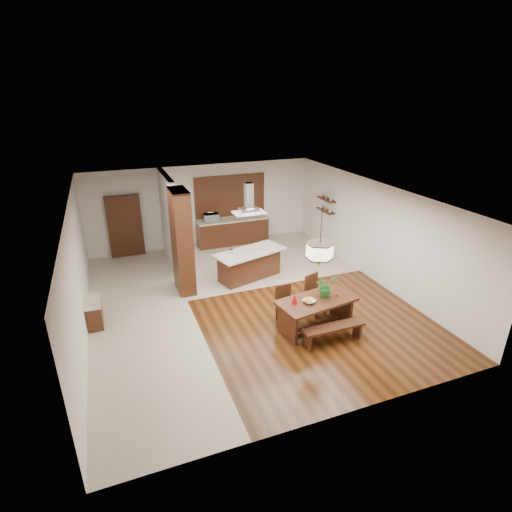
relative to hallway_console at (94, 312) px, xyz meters
name	(u,v)px	position (x,y,z in m)	size (l,w,h in m)	color
room_shell	(245,228)	(3.81, -0.20, 1.75)	(9.00, 9.04, 2.92)	#371B0A
tile_hallway	(142,319)	(1.06, -0.20, -0.31)	(2.50, 9.00, 0.01)	beige
tile_kitchen	(256,259)	(5.06, 2.30, -0.31)	(5.50, 4.00, 0.01)	beige
soffit_band	(245,196)	(3.81, -0.20, 2.57)	(8.00, 9.00, 0.02)	#412110
partition_pier	(182,242)	(2.41, 1.00, 1.14)	(0.45, 1.00, 2.90)	black
partition_stub	(169,220)	(2.41, 3.10, 1.14)	(0.18, 2.40, 2.90)	silver
hallway_console	(94,312)	(0.00, 0.00, 0.00)	(0.37, 0.88, 0.63)	black
hallway_doorway	(125,226)	(1.11, 4.20, 0.74)	(1.10, 0.20, 2.10)	black
rear_counter	(233,231)	(4.81, 4.00, 0.16)	(2.60, 0.62, 0.95)	black
kitchen_window	(230,196)	(4.81, 4.26, 1.44)	(2.60, 0.08, 1.50)	brown
shelf_lower	(325,211)	(7.68, 2.40, 1.08)	(0.26, 0.90, 0.04)	black
shelf_upper	(326,199)	(7.68, 2.40, 1.49)	(0.26, 0.90, 0.04)	black
dining_table	(316,307)	(4.90, -2.07, 0.25)	(1.96, 1.20, 0.76)	black
dining_bench	(333,334)	(5.00, -2.73, -0.11)	(1.47, 0.32, 0.41)	black
dining_chair_left	(286,305)	(4.36, -1.59, 0.15)	(0.42, 0.42, 0.94)	black
dining_chair_right	(316,295)	(5.26, -1.45, 0.19)	(0.45, 0.45, 1.01)	black
pendant_lantern	(320,240)	(4.90, -2.07, 1.93)	(0.64, 0.64, 1.31)	#FFF7C3
foliage_plant	(325,286)	(5.17, -1.99, 0.71)	(0.46, 0.40, 0.51)	#256F25
fruit_bowl	(309,301)	(4.67, -2.14, 0.48)	(0.28, 0.28, 0.07)	#B8AEA1
napkin_cone	(295,299)	(4.34, -2.06, 0.57)	(0.15, 0.15, 0.23)	#9E0B0C
gold_ornament	(337,295)	(5.42, -2.12, 0.50)	(0.07, 0.07, 0.09)	gold
kitchen_island	(249,264)	(4.38, 1.06, 0.13)	(2.30, 1.49, 0.88)	black
range_hood	(249,198)	(4.38, 1.07, 2.15)	(0.90, 0.55, 0.87)	silver
island_cup	(263,248)	(4.81, 0.99, 0.61)	(0.12, 0.12, 0.09)	silver
microwave	(211,218)	(4.01, 3.97, 0.78)	(0.52, 0.35, 0.29)	silver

